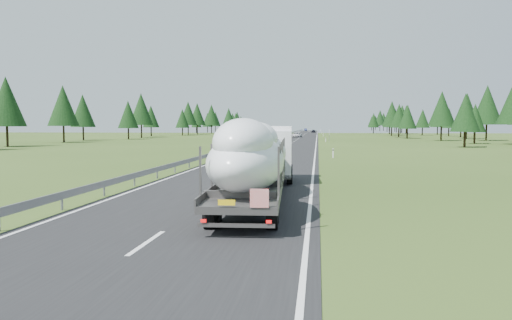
# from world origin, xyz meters

# --- Properties ---
(ground) EXTENTS (400.00, 400.00, 0.00)m
(ground) POSITION_xyz_m (0.00, 0.00, 0.00)
(ground) COLOR #2F4416
(ground) RESTS_ON ground
(road_surface) EXTENTS (10.00, 400.00, 0.02)m
(road_surface) POSITION_xyz_m (0.00, 100.00, 0.01)
(road_surface) COLOR black
(road_surface) RESTS_ON ground
(guardrail) EXTENTS (0.10, 400.00, 0.76)m
(guardrail) POSITION_xyz_m (-5.30, 99.94, 0.60)
(guardrail) COLOR slate
(guardrail) RESTS_ON ground
(marker_posts) EXTENTS (0.13, 350.08, 1.00)m
(marker_posts) POSITION_xyz_m (6.50, 155.00, 0.54)
(marker_posts) COLOR silver
(marker_posts) RESTS_ON ground
(highway_sign) EXTENTS (0.08, 0.90, 2.60)m
(highway_sign) POSITION_xyz_m (7.20, 80.00, 1.81)
(highway_sign) COLOR slate
(highway_sign) RESTS_ON ground
(tree_line_right) EXTENTS (27.88, 351.93, 12.44)m
(tree_line_right) POSITION_xyz_m (39.24, 133.87, 6.76)
(tree_line_right) COLOR black
(tree_line_right) RESTS_ON ground
(tree_line_left) EXTENTS (15.48, 352.44, 12.59)m
(tree_line_left) POSITION_xyz_m (-44.15, 144.51, 7.00)
(tree_line_left) COLOR black
(tree_line_left) RESTS_ON ground
(boat_truck) EXTENTS (3.20, 18.15, 3.67)m
(boat_truck) POSITION_xyz_m (2.16, 0.16, 2.03)
(boat_truck) COLOR white
(boat_truck) RESTS_ON ground
(distant_van) EXTENTS (2.70, 5.25, 1.42)m
(distant_van) POSITION_xyz_m (-0.94, 118.51, 0.71)
(distant_van) COLOR silver
(distant_van) RESTS_ON ground
(distant_car_dark) EXTENTS (1.98, 4.27, 1.41)m
(distant_car_dark) POSITION_xyz_m (2.87, 208.54, 0.71)
(distant_car_dark) COLOR black
(distant_car_dark) RESTS_ON ground
(distant_car_blue) EXTENTS (1.84, 4.52, 1.46)m
(distant_car_blue) POSITION_xyz_m (-2.47, 278.22, 0.73)
(distant_car_blue) COLOR #192048
(distant_car_blue) RESTS_ON ground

